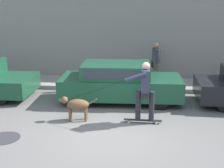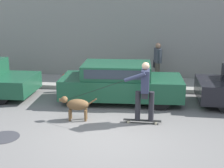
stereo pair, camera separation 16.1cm
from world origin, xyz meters
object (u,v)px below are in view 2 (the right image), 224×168
at_px(parked_car_1, 120,83).
at_px(dog, 76,105).
at_px(skateboarder, 144,89).
at_px(pedestrian_with_bag, 157,60).
at_px(fire_hydrant, 65,82).

relative_size(parked_car_1, dog, 3.80).
distance_m(skateboarder, pedestrian_with_bag, 4.11).
relative_size(skateboarder, fire_hydrant, 4.02).
relative_size(dog, pedestrian_with_bag, 0.68).
bearing_deg(parked_car_1, fire_hydrant, 155.49).
xyz_separation_m(parked_car_1, skateboarder, (0.83, -1.84, 0.33)).
relative_size(parked_car_1, fire_hydrant, 5.95).
bearing_deg(dog, parked_car_1, -124.92).
height_order(dog, pedestrian_with_bag, pedestrian_with_bag).
bearing_deg(skateboarder, pedestrian_with_bag, -94.57).
distance_m(parked_car_1, pedestrian_with_bag, 2.60).
bearing_deg(parked_car_1, skateboarder, -67.77).
height_order(parked_car_1, fire_hydrant, parked_car_1).
bearing_deg(dog, fire_hydrant, -72.88).
xyz_separation_m(parked_car_1, fire_hydrant, (-2.15, 0.89, -0.29)).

